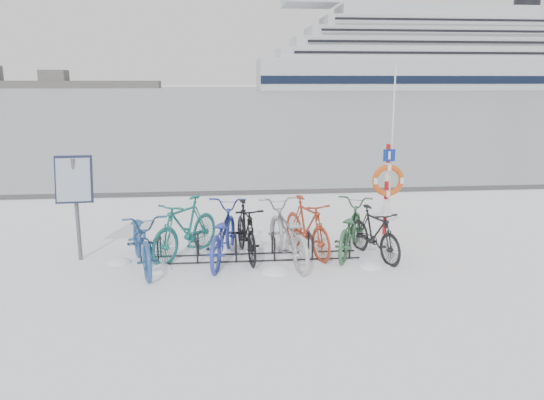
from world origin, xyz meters
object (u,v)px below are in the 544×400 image
(lifebuoy_station, at_px, (388,180))
(cruise_ferry, at_px, (429,58))
(bike_rack, at_px, (255,249))
(info_board, at_px, (74,186))

(lifebuoy_station, xyz_separation_m, cruise_ferry, (74.93, 187.98, 10.47))
(bike_rack, xyz_separation_m, info_board, (-3.31, 0.21, 1.26))
(lifebuoy_station, bearing_deg, cruise_ferry, 68.27)
(cruise_ferry, bearing_deg, bike_rack, -112.37)
(bike_rack, bearing_deg, lifebuoy_station, 23.43)
(bike_rack, distance_m, lifebuoy_station, 3.41)
(info_board, relative_size, cruise_ferry, 0.02)
(lifebuoy_station, height_order, cruise_ferry, cruise_ferry)
(bike_rack, height_order, cruise_ferry, cruise_ferry)
(bike_rack, xyz_separation_m, cruise_ferry, (77.90, 189.27, 11.51))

